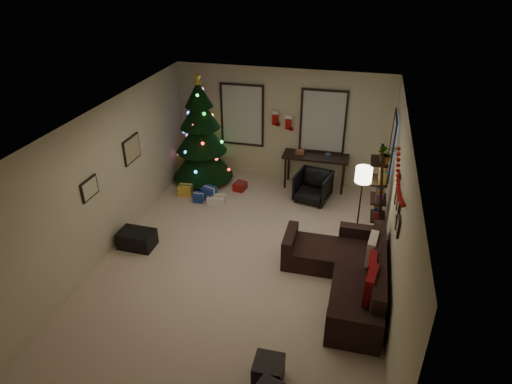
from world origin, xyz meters
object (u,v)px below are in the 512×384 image
desk (316,159)px  bookshelf (380,194)px  christmas_tree (201,138)px  desk_chair (313,187)px  sofa (348,273)px

desk → bookshelf: bookshelf is taller
christmas_tree → desk: size_ratio=1.77×
christmas_tree → desk_chair: (2.71, -0.33, -0.76)m
sofa → desk: 3.59m
christmas_tree → bookshelf: size_ratio=1.49×
christmas_tree → desk_chair: size_ratio=3.89×
sofa → desk_chair: 2.93m
desk → sofa: bearing=-73.7°
sofa → bookshelf: (0.43, 1.81, 0.60)m
desk → bookshelf: 2.16m
desk_chair → bookshelf: bearing=-22.6°
christmas_tree → bookshelf: christmas_tree is taller
christmas_tree → sofa: 4.86m
sofa → bookshelf: 1.96m
desk → bookshelf: size_ratio=0.84×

